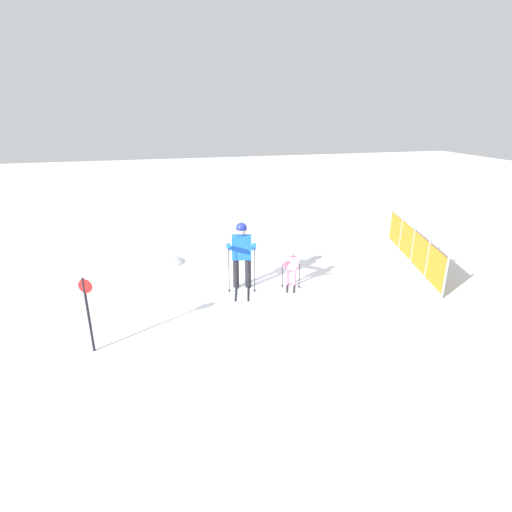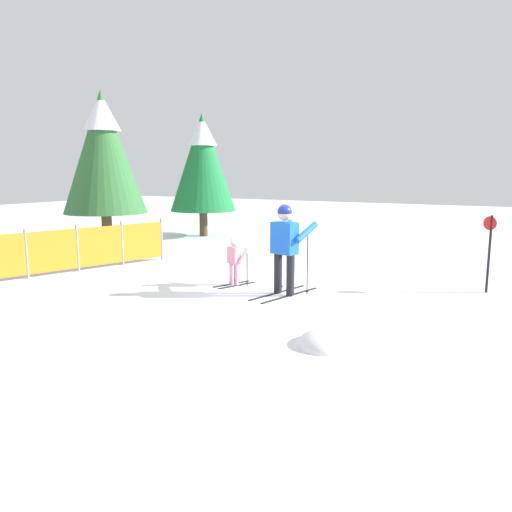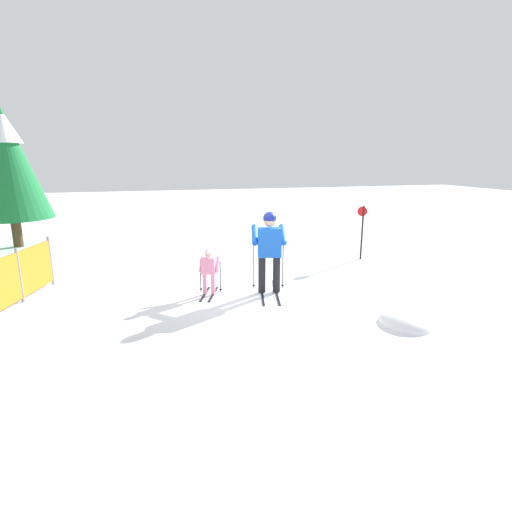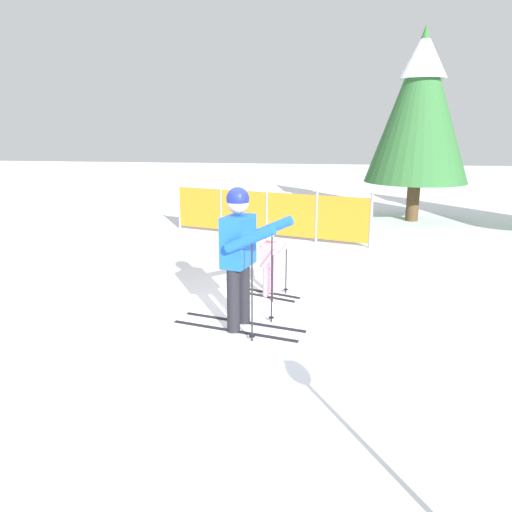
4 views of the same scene
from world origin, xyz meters
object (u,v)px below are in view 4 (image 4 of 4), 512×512
Objects in this scene: safety_fence at (267,213)px; conifer_near at (421,103)px; skier_adult at (241,246)px; skier_child at (270,258)px.

conifer_near reaches higher than safety_fence.
safety_fence is 5.26m from conifer_near.
skier_child is at bearing 94.81° from skier_adult.
skier_adult reaches higher than skier_child.
skier_child is 4.18m from safety_fence.
skier_child is at bearing -114.07° from conifer_near.
safety_fence is 0.93× the size of conifer_near.
safety_fence is (-0.59, 4.14, -0.02)m from skier_child.
conifer_near is at bearing 86.56° from skier_child.
safety_fence is (-0.39, 5.45, -0.51)m from skier_adult.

